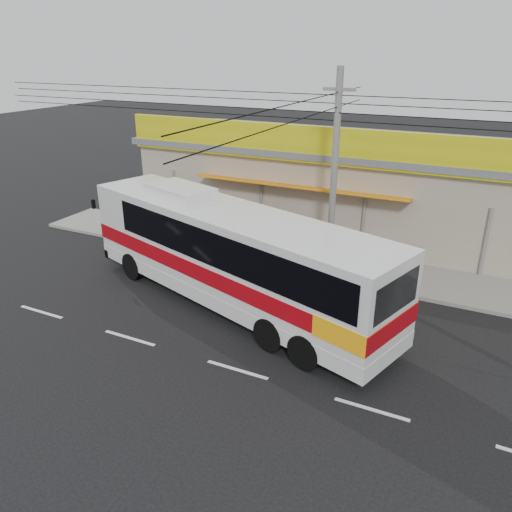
# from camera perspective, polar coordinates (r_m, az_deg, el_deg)

# --- Properties ---
(ground) EXTENTS (120.00, 120.00, 0.00)m
(ground) POSITION_cam_1_polar(r_m,az_deg,el_deg) (17.02, 1.84, -8.47)
(ground) COLOR black
(ground) RESTS_ON ground
(sidewalk) EXTENTS (30.00, 3.20, 0.15)m
(sidewalk) POSITION_cam_1_polar(r_m,az_deg,el_deg) (22.00, 8.27, -0.92)
(sidewalk) COLOR gray
(sidewalk) RESTS_ON ground
(lane_markings) EXTENTS (50.00, 0.12, 0.01)m
(lane_markings) POSITION_cam_1_polar(r_m,az_deg,el_deg) (15.14, -2.14, -12.88)
(lane_markings) COLOR silver
(lane_markings) RESTS_ON ground
(storefront_building) EXTENTS (22.60, 9.20, 5.70)m
(storefront_building) POSITION_cam_1_polar(r_m,az_deg,el_deg) (26.36, 12.34, 7.90)
(storefront_building) COLOR gray
(storefront_building) RESTS_ON ground
(coach_bus) EXTENTS (13.24, 6.64, 4.02)m
(coach_bus) POSITION_cam_1_polar(r_m,az_deg,el_deg) (17.56, -2.46, 0.40)
(coach_bus) COLOR silver
(coach_bus) RESTS_ON ground
(motorbike_red) EXTENTS (2.27, 1.18, 1.14)m
(motorbike_red) POSITION_cam_1_polar(r_m,az_deg,el_deg) (27.41, -14.04, 4.87)
(motorbike_red) COLOR maroon
(motorbike_red) RESTS_ON sidewalk
(motorbike_dark) EXTENTS (1.82, 0.84, 1.05)m
(motorbike_dark) POSITION_cam_1_polar(r_m,az_deg,el_deg) (25.53, -11.15, 3.71)
(motorbike_dark) COLOR black
(motorbike_dark) RESTS_ON sidewalk
(utility_pole) EXTENTS (34.00, 14.00, 8.22)m
(utility_pole) POSITION_cam_1_polar(r_m,az_deg,el_deg) (19.59, 9.38, 16.48)
(utility_pole) COLOR slate
(utility_pole) RESTS_ON ground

